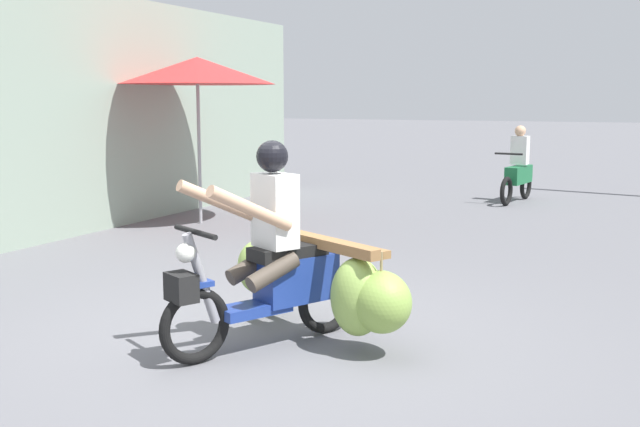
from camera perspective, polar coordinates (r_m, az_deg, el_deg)
ground_plane at (r=6.18m, az=-4.52°, el=-9.21°), size 120.00×120.00×0.00m
motorbike_main_loaded at (r=5.95m, az=-1.40°, el=-4.59°), size 1.85×1.87×1.58m
motorbike_distant_ahead_left at (r=14.46m, az=14.59°, el=3.08°), size 0.51×1.62×1.40m
shopfront_building at (r=13.28m, az=-21.04°, el=7.15°), size 4.20×10.37×3.37m
market_umbrella_near_shop at (r=11.64m, az=-9.15°, el=10.48°), size 2.32×2.32×2.50m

